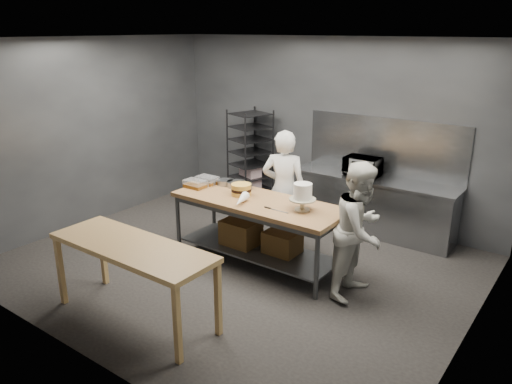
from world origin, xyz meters
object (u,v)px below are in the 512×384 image
at_px(microwave, 362,167).
at_px(chef_behind, 284,190).
at_px(work_table, 258,224).
at_px(frosted_cake_stand, 303,194).
at_px(near_counter, 132,252).
at_px(layer_cake, 241,190).
at_px(chef_right, 360,230).
at_px(speed_rack, 250,159).

bearing_deg(microwave, chef_behind, -115.68).
distance_m(work_table, frosted_cake_stand, 0.89).
distance_m(work_table, near_counter, 1.98).
xyz_separation_m(work_table, frosted_cake_stand, (0.69, 0.00, 0.57)).
relative_size(chef_behind, layer_cake, 6.38).
bearing_deg(near_counter, chef_behind, 84.31).
xyz_separation_m(near_counter, layer_cake, (-0.03, 1.97, 0.19)).
distance_m(near_counter, chef_right, 2.64).
bearing_deg(speed_rack, frosted_cake_stand, -40.05).
xyz_separation_m(speed_rack, chef_right, (3.02, -1.85, -0.02)).
xyz_separation_m(speed_rack, chef_behind, (1.52, -1.21, 0.03)).
bearing_deg(frosted_cake_stand, speed_rack, 139.95).
height_order(chef_right, frosted_cake_stand, chef_right).
bearing_deg(frosted_cake_stand, chef_behind, 137.04).
bearing_deg(frosted_cake_stand, near_counter, -116.28).
bearing_deg(near_counter, microwave, 77.26).
relative_size(near_counter, frosted_cake_stand, 5.60).
xyz_separation_m(near_counter, microwave, (0.88, 3.90, 0.24)).
distance_m(work_table, chef_behind, 0.73).
bearing_deg(layer_cake, frosted_cake_stand, -1.48).
height_order(chef_right, layer_cake, chef_right).
bearing_deg(frosted_cake_stand, microwave, 92.39).
xyz_separation_m(chef_right, frosted_cake_stand, (-0.79, -0.02, 0.31)).
bearing_deg(speed_rack, work_table, -50.63).
distance_m(work_table, speed_rack, 2.43).
bearing_deg(microwave, work_table, -107.32).
height_order(near_counter, microwave, microwave).
bearing_deg(chef_right, chef_behind, 68.94).
bearing_deg(frosted_cake_stand, chef_right, 1.39).
height_order(microwave, frosted_cake_stand, frosted_cake_stand).
distance_m(microwave, frosted_cake_stand, 1.95).
distance_m(near_counter, chef_behind, 2.62).
bearing_deg(work_table, layer_cake, 175.07).
relative_size(chef_right, frosted_cake_stand, 4.69).
relative_size(speed_rack, frosted_cake_stand, 4.90).
distance_m(speed_rack, frosted_cake_stand, 2.92).
xyz_separation_m(speed_rack, microwave, (2.14, 0.08, 0.19)).
bearing_deg(chef_behind, microwave, -136.74).
bearing_deg(microwave, frosted_cake_stand, -87.61).
distance_m(near_counter, speed_rack, 4.02).
height_order(chef_behind, layer_cake, chef_behind).
bearing_deg(work_table, frosted_cake_stand, 0.07).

